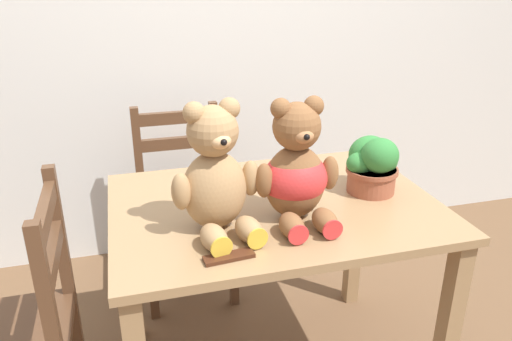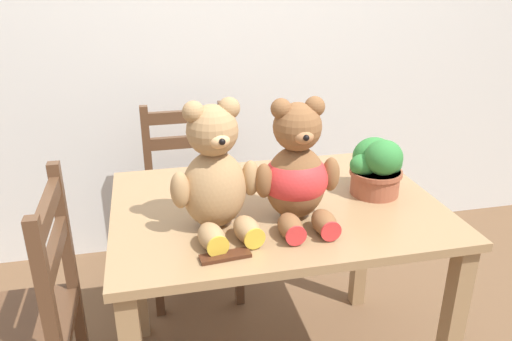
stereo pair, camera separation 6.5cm
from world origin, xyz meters
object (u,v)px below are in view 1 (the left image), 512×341
wooden_chair_behind (183,201)px  chocolate_bar (229,257)px  wooden_chair_side (23,329)px  potted_plant (373,164)px  teddy_bear_left (216,176)px  teddy_bear_right (296,172)px

wooden_chair_behind → chocolate_bar: wooden_chair_behind is taller
wooden_chair_side → potted_plant: bearing=-87.7°
chocolate_bar → teddy_bear_left: bearing=88.7°
wooden_chair_behind → chocolate_bar: 1.09m
wooden_chair_behind → wooden_chair_side: bearing=51.4°
teddy_bear_left → teddy_bear_right: 0.26m
wooden_chair_behind → wooden_chair_side: (-0.63, -0.78, -0.01)m
wooden_chair_behind → wooden_chair_side: 1.00m
potted_plant → chocolate_bar: (-0.61, -0.31, -0.10)m
wooden_chair_behind → wooden_chair_side: wooden_chair_side is taller
chocolate_bar → potted_plant: bearing=27.3°
chocolate_bar → teddy_bear_right: bearing=35.7°
wooden_chair_side → teddy_bear_left: 0.81m
wooden_chair_behind → chocolate_bar: (0.01, -1.05, 0.31)m
wooden_chair_behind → teddy_bear_right: 1.01m
wooden_chair_behind → teddy_bear_right: teddy_bear_right is taller
wooden_chair_side → teddy_bear_left: bearing=-96.8°
teddy_bear_left → potted_plant: teddy_bear_left is taller
wooden_chair_side → teddy_bear_right: size_ratio=2.30×
teddy_bear_left → potted_plant: 0.62m
teddy_bear_left → wooden_chair_side: bearing=-17.1°
wooden_chair_side → chocolate_bar: size_ratio=6.34×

